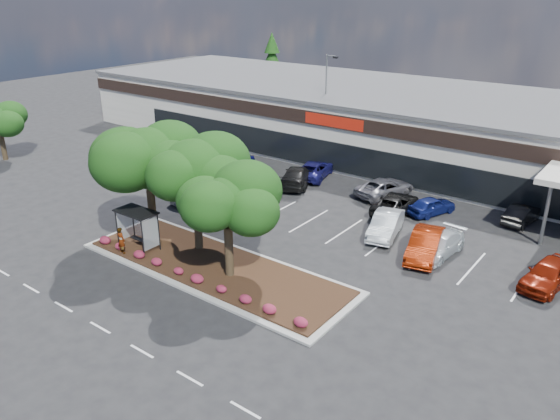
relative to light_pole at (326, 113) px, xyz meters
The scene contains 27 objects.
ground 29.89m from the light_pole, 71.43° to the right, with size 160.00×160.00×0.00m, color black.
retail_store 11.23m from the light_pole, 31.82° to the left, with size 80.40×25.20×6.25m.
landscape_island 25.51m from the light_pole, 72.84° to the right, with size 18.00×6.00×0.26m.
lane_markings 20.38m from the light_pole, 62.21° to the right, with size 33.12×20.06×0.01m.
shrub_row 27.44m from the light_pole, 74.15° to the right, with size 17.00×0.80×0.50m, color maroon, non-canonical shape.
bus_shelter 25.24m from the light_pole, 85.63° to the right, with size 2.75×1.55×2.59m.
island_tree_west 23.57m from the light_pole, 86.55° to the right, with size 7.20×7.20×7.89m, color #14340F, non-canonical shape.
island_tree_mid 23.35m from the light_pole, 77.84° to the right, with size 6.60×6.60×7.32m, color #14340F, non-canonical shape.
island_tree_east 25.92m from the light_pole, 69.87° to the right, with size 5.80×5.80×6.50m, color #14340F, non-canonical shape.
tree_west_far 31.75m from the light_pole, 140.83° to the right, with size 4.80×4.80×5.61m, color #14340F, non-canonical shape.
conifer_north_west 27.33m from the light_pole, 138.87° to the left, with size 4.40×4.40×10.00m, color #14340F.
person_waiting 26.58m from the light_pole, 86.55° to the right, with size 0.64×0.42×1.75m, color #594C47.
light_pole is the anchor object (origin of this frame).
car_0 16.89m from the light_pole, 95.41° to the right, with size 1.94×4.83×1.64m, color #B2B2B2.
car_1 17.01m from the light_pole, 80.55° to the right, with size 2.86×6.20×1.72m, color #194423.
car_2 15.53m from the light_pole, 89.80° to the right, with size 2.13×5.24×1.52m, color #B6B6B6.
car_4 19.35m from the light_pole, 44.85° to the right, with size 1.68×4.80×1.58m, color silver.
car_5 22.77m from the light_pole, 41.17° to the right, with size 1.76×5.05×1.66m, color maroon.
car_6 22.77m from the light_pole, 38.70° to the right, with size 1.92×4.72×1.37m, color silver.
car_7 28.12m from the light_pole, 30.35° to the right, with size 1.89×4.71×1.60m, color maroon.
car_9 10.00m from the light_pole, 118.38° to the right, with size 1.70×4.22×1.44m, color navy.
car_10 7.71m from the light_pole, 65.66° to the right, with size 2.45×5.31×1.48m, color navy.
car_11 9.82m from the light_pole, 72.62° to the right, with size 2.29×5.63×1.63m, color black.
car_12 15.76m from the light_pole, 37.15° to the right, with size 2.38×5.16×1.43m, color black.
car_13 12.56m from the light_pole, 33.57° to the right, with size 2.46×5.34×1.48m, color slate.
car_14 16.97m from the light_pole, 28.65° to the right, with size 1.61×4.00×1.36m, color navy.
car_15 21.49m from the light_pole, 15.18° to the right, with size 1.46×4.19×1.38m, color black.
Camera 1 is at (18.77, -17.06, 16.03)m, focal length 35.00 mm.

